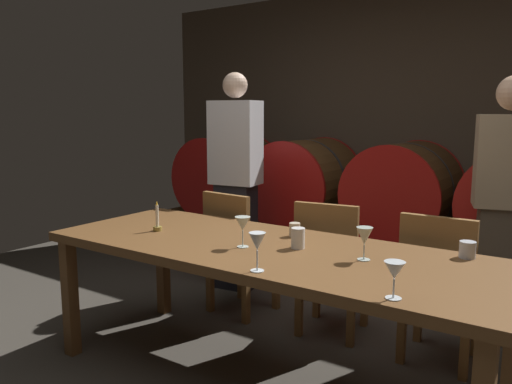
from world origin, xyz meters
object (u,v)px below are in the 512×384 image
candle_center (157,223)px  guest_right (506,210)px  wine_glass_far_left (243,224)px  chair_left (236,247)px  wine_glass_center_left (257,243)px  guest_left (236,181)px  dining_table (266,259)px  wine_glass_center_right (364,237)px  wine_barrel_left (305,182)px  wine_barrel_center (404,191)px  wine_glass_far_right (394,271)px  cup_left (295,230)px  chair_right (440,282)px  cup_right (467,250)px  cup_center (298,238)px  wine_barrel_far_left (229,176)px

candle_center → guest_right: bearing=38.1°
wine_glass_far_left → chair_left: bearing=128.3°
wine_glass_center_left → guest_right: bearing=64.8°
chair_left → guest_left: guest_left is taller
dining_table → candle_center: size_ratio=13.65×
wine_glass_center_right → wine_barrel_left: bearing=124.9°
dining_table → wine_barrel_center: bearing=88.2°
guest_right → wine_glass_far_right: bearing=68.8°
wine_glass_far_left → cup_left: (0.11, 0.35, -0.08)m
guest_left → wine_glass_center_right: bearing=138.0°
wine_barrel_left → chair_right: wine_barrel_left is taller
wine_glass_far_left → cup_left: 0.37m
wine_glass_center_left → dining_table: bearing=117.7°
wine_barrel_left → wine_glass_far_left: size_ratio=5.35×
wine_glass_far_right → cup_right: size_ratio=1.78×
chair_left → wine_glass_center_right: 1.39m
cup_right → wine_glass_far_left: bearing=-156.2°
guest_right → wine_glass_far_right: size_ratio=11.59×
wine_glass_far_left → cup_left: size_ratio=2.08×
wine_barrel_center → guest_right: (0.88, -0.81, 0.06)m
wine_barrel_left → wine_glass_center_right: (1.38, -1.98, 0.08)m
chair_right → wine_glass_center_left: bearing=63.9°
wine_barrel_left → wine_glass_far_right: bearing=-55.2°
candle_center → wine_barrel_center: bearing=69.9°
guest_right → cup_center: (-0.79, -1.17, -0.04)m
candle_center → cup_center: 0.87m
candle_center → wine_glass_far_left: bearing=-1.4°
cup_right → cup_center: bearing=-158.2°
wine_glass_far_left → wine_glass_far_right: 0.92m
wine_barrel_far_left → wine_glass_far_left: (1.69, -2.11, 0.09)m
wine_barrel_center → chair_right: (0.64, -1.33, -0.29)m
chair_right → cup_right: 0.50m
guest_left → wine_glass_center_left: 1.89m
wine_barrel_center → wine_glass_center_right: bearing=-77.2°
dining_table → guest_left: 1.50m
wine_barrel_left → wine_barrel_center: same height
cup_center → wine_glass_far_left: bearing=-150.4°
wine_glass_center_left → cup_right: bearing=45.5°
chair_left → cup_center: size_ratio=8.38×
cup_left → cup_center: 0.25m
cup_left → guest_left: bearing=140.6°
candle_center → wine_glass_center_right: size_ratio=1.13×
chair_right → candle_center: candle_center is taller
wine_glass_center_left → cup_center: bearing=95.0°
dining_table → cup_center: size_ratio=22.87×
guest_right → cup_left: guest_right is taller
wine_barrel_left → candle_center: bearing=-85.5°
wine_barrel_left → guest_right: size_ratio=0.51×
wine_barrel_left → wine_glass_center_left: bearing=-66.1°
wine_barrel_far_left → wine_glass_far_right: wine_barrel_far_left is taller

